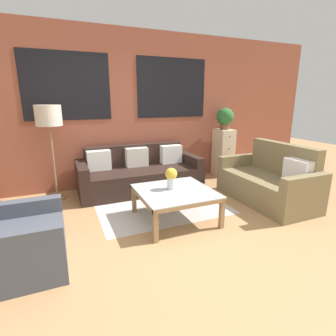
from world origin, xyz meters
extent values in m
plane|color=#AD7F51|center=(0.00, 0.00, 0.00)|extent=(16.00, 16.00, 0.00)
cube|color=brown|center=(0.00, 2.44, 1.40)|extent=(8.40, 0.08, 2.80)
cube|color=black|center=(-0.95, 2.39, 1.80)|extent=(1.40, 0.01, 1.10)
cube|color=black|center=(0.95, 2.39, 1.80)|extent=(1.40, 0.01, 1.10)
cube|color=#BCB7B2|center=(0.19, 1.18, 0.00)|extent=(1.92, 1.61, 0.00)
cube|color=black|center=(0.12, 1.82, 0.20)|extent=(1.82, 0.72, 0.40)
cube|color=black|center=(0.12, 2.26, 0.39)|extent=(1.82, 0.16, 0.78)
cube|color=black|center=(-0.87, 1.90, 0.29)|extent=(0.16, 0.88, 0.58)
cube|color=black|center=(1.11, 1.90, 0.29)|extent=(0.16, 0.88, 0.58)
cube|color=white|center=(-0.56, 2.10, 0.57)|extent=(0.40, 0.16, 0.34)
cube|color=beige|center=(0.12, 2.10, 0.57)|extent=(0.40, 0.16, 0.34)
cube|color=white|center=(0.80, 2.10, 0.57)|extent=(0.40, 0.16, 0.34)
cube|color=olive|center=(1.72, 0.62, 0.21)|extent=(0.64, 1.28, 0.42)
cube|color=olive|center=(2.12, 0.62, 0.46)|extent=(0.16, 1.28, 0.92)
cube|color=olive|center=(1.80, 1.33, 0.31)|extent=(0.80, 0.14, 0.62)
cube|color=olive|center=(1.80, -0.09, 0.31)|extent=(0.80, 0.14, 0.62)
cube|color=white|center=(1.96, 0.20, 0.59)|extent=(0.16, 0.40, 0.34)
cube|color=#474C56|center=(-1.53, 0.19, 0.20)|extent=(0.64, 0.60, 0.40)
cube|color=#474C56|center=(-1.61, -0.18, 0.28)|extent=(0.80, 0.14, 0.56)
cube|color=#474C56|center=(-1.61, 0.56, 0.28)|extent=(0.80, 0.14, 0.56)
cube|color=silver|center=(0.19, 0.57, 0.42)|extent=(0.97, 0.97, 0.01)
cube|color=#99754C|center=(0.19, 0.11, 0.39)|extent=(0.97, 0.05, 0.05)
cube|color=#99754C|center=(0.19, 1.03, 0.39)|extent=(0.97, 0.05, 0.05)
cube|color=#99754C|center=(-0.26, 0.57, 0.39)|extent=(0.05, 0.97, 0.05)
cube|color=#99754C|center=(0.65, 0.57, 0.39)|extent=(0.05, 0.97, 0.05)
cube|color=#99754C|center=(-0.25, 0.12, 0.21)|extent=(0.06, 0.05, 0.41)
cube|color=#99754C|center=(0.64, 0.12, 0.21)|extent=(0.05, 0.05, 0.41)
cube|color=#99754C|center=(-0.25, 1.01, 0.21)|extent=(0.06, 0.06, 0.41)
cube|color=#99754C|center=(0.64, 1.01, 0.21)|extent=(0.05, 0.06, 0.41)
cylinder|color=olive|center=(-1.27, 2.05, 0.01)|extent=(0.28, 0.28, 0.02)
cylinder|color=olive|center=(-1.27, 2.05, 0.61)|extent=(0.03, 0.03, 1.18)
cylinder|color=beige|center=(-1.27, 2.05, 1.35)|extent=(0.39, 0.39, 0.32)
cube|color=beige|center=(2.04, 2.16, 0.49)|extent=(0.33, 0.40, 0.98)
sphere|color=#38332D|center=(2.04, 1.95, 0.86)|extent=(0.02, 0.02, 0.02)
sphere|color=#38332D|center=(2.04, 1.95, 0.61)|extent=(0.02, 0.02, 0.02)
sphere|color=#38332D|center=(2.04, 1.95, 0.37)|extent=(0.02, 0.02, 0.02)
sphere|color=#38332D|center=(2.04, 1.95, 0.12)|extent=(0.02, 0.02, 0.02)
cylinder|color=brown|center=(2.04, 2.16, 1.04)|extent=(0.18, 0.18, 0.12)
sphere|color=#2D6B33|center=(2.04, 2.16, 1.25)|extent=(0.35, 0.35, 0.35)
cylinder|color=silver|center=(0.17, 0.64, 0.50)|extent=(0.11, 0.11, 0.16)
sphere|color=gold|center=(0.17, 0.64, 0.64)|extent=(0.16, 0.16, 0.16)
camera|label=1|loc=(-1.17, -2.42, 1.60)|focal=28.00mm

